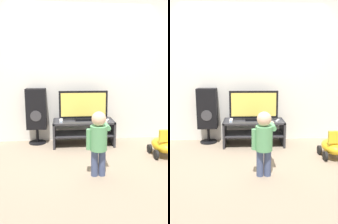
# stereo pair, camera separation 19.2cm
# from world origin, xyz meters

# --- Properties ---
(ground_plane) EXTENTS (16.00, 16.00, 0.00)m
(ground_plane) POSITION_xyz_m (0.00, 0.00, 0.00)
(ground_plane) COLOR gray
(wall_back) EXTENTS (10.00, 0.06, 2.60)m
(wall_back) POSITION_xyz_m (0.00, 0.58, 1.30)
(wall_back) COLOR silver
(wall_back) RESTS_ON ground_plane
(tv_stand) EXTENTS (1.08, 0.50, 0.45)m
(tv_stand) POSITION_xyz_m (0.00, 0.25, 0.30)
(tv_stand) COLOR #2D2D33
(tv_stand) RESTS_ON ground_plane
(television) EXTENTS (0.86, 0.20, 0.53)m
(television) POSITION_xyz_m (0.00, 0.27, 0.71)
(television) COLOR black
(television) RESTS_ON tv_stand
(game_console) EXTENTS (0.05, 0.20, 0.04)m
(game_console) POSITION_xyz_m (-0.40, 0.16, 0.47)
(game_console) COLOR white
(game_console) RESTS_ON tv_stand
(remote_primary) EXTENTS (0.09, 0.13, 0.03)m
(remote_primary) POSITION_xyz_m (0.42, 0.17, 0.46)
(remote_primary) COLOR white
(remote_primary) RESTS_ON tv_stand
(child) EXTENTS (0.32, 0.47, 0.84)m
(child) POSITION_xyz_m (0.08, -0.96, 0.49)
(child) COLOR #3F4C72
(child) RESTS_ON ground_plane
(speaker_tower) EXTENTS (0.35, 0.32, 1.01)m
(speaker_tower) POSITION_xyz_m (-0.84, 0.40, 0.62)
(speaker_tower) COLOR black
(speaker_tower) RESTS_ON ground_plane
(ride_on_toy) EXTENTS (0.34, 0.48, 0.46)m
(ride_on_toy) POSITION_xyz_m (1.18, -0.42, 0.18)
(ride_on_toy) COLOR gold
(ride_on_toy) RESTS_ON ground_plane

